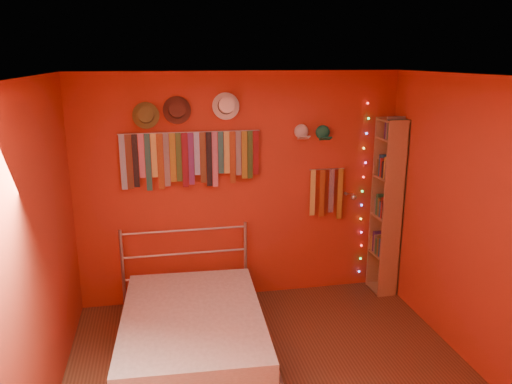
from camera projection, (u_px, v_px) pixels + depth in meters
back_wall at (241, 189)px, 5.41m from camera, size 3.50×0.02×2.50m
right_wall at (486, 232)px, 4.09m from camera, size 0.02×3.50×2.50m
left_wall at (32, 265)px, 3.43m from camera, size 0.02×3.50×2.50m
ceiling at (281, 77)px, 3.43m from camera, size 3.50×3.50×0.02m
tie_rack at (190, 157)px, 5.15m from camera, size 1.45×0.03×0.60m
small_tie_rack at (327, 191)px, 5.55m from camera, size 0.40×0.03×0.59m
fedora_olive at (146, 115)px, 4.93m from camera, size 0.27×0.15×0.26m
fedora_brown at (177, 110)px, 4.97m from camera, size 0.28×0.15×0.28m
fedora_white at (226, 106)px, 5.06m from camera, size 0.28×0.15×0.28m
cap_white at (301, 132)px, 5.33m from camera, size 0.17×0.21×0.17m
cap_green at (323, 133)px, 5.38m from camera, size 0.17×0.21×0.17m
fairy_lights at (363, 191)px, 5.67m from camera, size 0.06×0.02×2.01m
reading_lamp at (352, 197)px, 5.47m from camera, size 0.06×0.27×0.08m
bookshelf at (390, 206)px, 5.58m from camera, size 0.25×0.34×2.00m
bed at (193, 330)px, 4.58m from camera, size 1.44×1.89×0.90m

